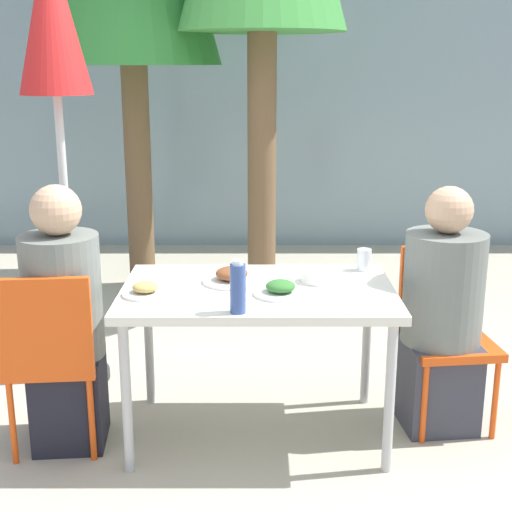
{
  "coord_description": "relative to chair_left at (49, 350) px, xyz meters",
  "views": [
    {
      "loc": [
        -0.01,
        -3.07,
        1.71
      ],
      "look_at": [
        0.0,
        0.0,
        0.88
      ],
      "focal_mm": 50.0,
      "sensor_mm": 36.0,
      "label": 1
    }
  ],
  "objects": [
    {
      "name": "chair_left",
      "position": [
        0.0,
        0.0,
        0.0
      ],
      "size": [
        0.43,
        0.43,
        0.85
      ],
      "rotation": [
        0.0,
        0.0,
        0.09
      ],
      "color": "#E54C14",
      "rests_on": "ground"
    },
    {
      "name": "dining_table",
      "position": [
        0.91,
        0.16,
        0.17
      ],
      "size": [
        1.23,
        0.77,
        0.73
      ],
      "color": "silver",
      "rests_on": "ground"
    },
    {
      "name": "person_left",
      "position": [
        0.04,
        0.08,
        0.08
      ],
      "size": [
        0.35,
        0.35,
        1.21
      ],
      "rotation": [
        0.0,
        0.0,
        0.09
      ],
      "color": "black",
      "rests_on": "ground"
    },
    {
      "name": "salad_bowl",
      "position": [
        1.19,
        0.26,
        0.26
      ],
      "size": [
        0.16,
        0.16,
        0.05
      ],
      "color": "white",
      "rests_on": "dining_table"
    },
    {
      "name": "person_right",
      "position": [
        1.78,
        0.26,
        0.05
      ],
      "size": [
        0.37,
        0.37,
        1.18
      ],
      "rotation": [
        0.0,
        0.0,
        -3.03
      ],
      "color": "#383842",
      "rests_on": "ground"
    },
    {
      "name": "plate_2",
      "position": [
        0.79,
        0.25,
        0.26
      ],
      "size": [
        0.27,
        0.27,
        0.07
      ],
      "color": "white",
      "rests_on": "dining_table"
    },
    {
      "name": "closed_umbrella",
      "position": [
        -0.1,
        0.76,
        1.31
      ],
      "size": [
        0.37,
        0.37,
        2.34
      ],
      "color": "#333333",
      "rests_on": "ground"
    },
    {
      "name": "plate_0",
      "position": [
        1.01,
        0.06,
        0.26
      ],
      "size": [
        0.24,
        0.24,
        0.07
      ],
      "color": "white",
      "rests_on": "dining_table"
    },
    {
      "name": "building_facade",
      "position": [
        0.91,
        3.9,
        1.0
      ],
      "size": [
        10.0,
        0.2,
        3.0
      ],
      "color": "gray",
      "rests_on": "ground"
    },
    {
      "name": "plate_1",
      "position": [
        0.42,
        0.06,
        0.25
      ],
      "size": [
        0.21,
        0.21,
        0.06
      ],
      "color": "white",
      "rests_on": "dining_table"
    },
    {
      "name": "drinking_cup",
      "position": [
        1.43,
        0.45,
        0.28
      ],
      "size": [
        0.07,
        0.07,
        0.11
      ],
      "color": "white",
      "rests_on": "dining_table"
    },
    {
      "name": "chair_right",
      "position": [
        1.82,
        0.34,
        0.0
      ],
      "size": [
        0.44,
        0.44,
        0.85
      ],
      "rotation": [
        0.0,
        0.0,
        -3.03
      ],
      "color": "#E54C14",
      "rests_on": "ground"
    },
    {
      "name": "bottle",
      "position": [
        0.83,
        -0.17,
        0.34
      ],
      "size": [
        0.07,
        0.07,
        0.22
      ],
      "color": "#334C8E",
      "rests_on": "dining_table"
    },
    {
      "name": "ground_plane",
      "position": [
        0.91,
        0.16,
        -0.5
      ],
      "size": [
        24.0,
        24.0,
        0.0
      ],
      "primitive_type": "plane",
      "color": "#B2A893"
    }
  ]
}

